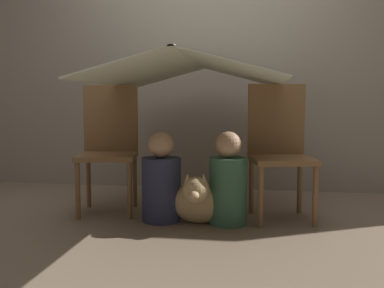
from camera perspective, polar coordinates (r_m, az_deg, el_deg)
The scene contains 8 objects.
ground_plane at distance 2.98m, azimuth -0.68°, elevation -10.72°, with size 8.80×8.80×0.00m, color #7A6651.
wall_back at distance 4.17m, azimuth 2.26°, elevation 11.26°, with size 7.00×0.05×2.50m.
chair_left at distance 3.35m, azimuth -11.01°, elevation 0.09°, with size 0.49×0.49×0.97m.
chair_right at distance 3.16m, azimuth 11.58°, elevation -0.25°, with size 0.50×0.50×0.97m.
sheet_canopy at distance 3.10m, azimuth 0.00°, elevation 9.72°, with size 1.29×1.54×0.18m.
person_front at distance 3.03m, azimuth -4.11°, elevation -5.19°, with size 0.28×0.28×0.63m.
person_second at distance 2.96m, azimuth 4.83°, elevation -5.29°, with size 0.26×0.26×0.64m.
dog at distance 2.95m, azimuth 0.78°, elevation -7.45°, with size 0.38×0.36×0.37m.
Camera 1 is at (0.47, -2.82, 0.83)m, focal length 40.00 mm.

